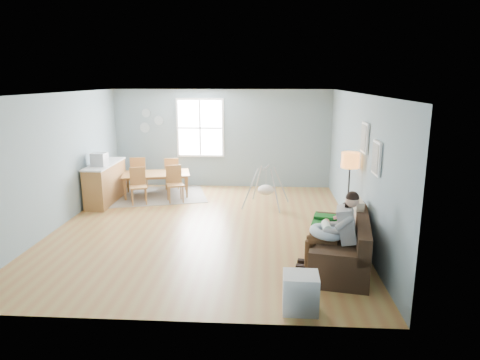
# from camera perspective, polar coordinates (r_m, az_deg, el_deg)

# --- Properties ---
(room) EXTENTS (8.40, 9.40, 3.90)m
(room) POSITION_cam_1_polar(r_m,az_deg,el_deg) (8.36, -4.97, 9.54)
(room) COLOR #A66E3B
(window) EXTENTS (1.32, 0.08, 1.62)m
(window) POSITION_cam_1_polar(r_m,az_deg,el_deg) (11.93, -5.33, 6.93)
(window) COLOR white
(window) RESTS_ON room
(pictures) EXTENTS (0.05, 1.34, 0.74)m
(pictures) POSITION_cam_1_polar(r_m,az_deg,el_deg) (7.49, 16.97, 4.18)
(pictures) COLOR white
(pictures) RESTS_ON room
(wall_plates) EXTENTS (0.67, 0.02, 0.66)m
(wall_plates) POSITION_cam_1_polar(r_m,az_deg,el_deg) (12.21, -11.92, 7.70)
(wall_plates) COLOR #91A8AE
(wall_plates) RESTS_ON room
(sofa) EXTENTS (1.20, 2.14, 0.82)m
(sofa) POSITION_cam_1_polar(r_m,az_deg,el_deg) (7.25, 13.62, -8.74)
(sofa) COLOR black
(sofa) RESTS_ON room
(green_throw) EXTENTS (1.07, 0.96, 0.04)m
(green_throw) POSITION_cam_1_polar(r_m,az_deg,el_deg) (7.80, 13.16, -5.31)
(green_throw) COLOR #155C1D
(green_throw) RESTS_ON sofa
(beige_pillow) EXTENTS (0.15, 0.47, 0.47)m
(beige_pillow) POSITION_cam_1_polar(r_m,az_deg,el_deg) (7.61, 15.41, -4.24)
(beige_pillow) COLOR tan
(beige_pillow) RESTS_ON sofa
(father) EXTENTS (0.97, 0.54, 1.32)m
(father) POSITION_cam_1_polar(r_m,az_deg,el_deg) (6.83, 12.71, -6.36)
(father) COLOR gray
(father) RESTS_ON sofa
(nursing_pillow) EXTENTS (0.56, 0.54, 0.21)m
(nursing_pillow) POSITION_cam_1_polar(r_m,az_deg,el_deg) (6.86, 11.41, -6.83)
(nursing_pillow) COLOR silver
(nursing_pillow) RESTS_ON father
(infant) EXTENTS (0.14, 0.38, 0.14)m
(infant) POSITION_cam_1_polar(r_m,az_deg,el_deg) (6.86, 11.44, -6.01)
(infant) COLOR silver
(infant) RESTS_ON nursing_pillow
(toddler) EXTENTS (0.51, 0.27, 0.78)m
(toddler) POSITION_cam_1_polar(r_m,az_deg,el_deg) (7.30, 13.19, -5.27)
(toddler) COLOR white
(toddler) RESTS_ON sofa
(floor_lamp) EXTENTS (0.33, 0.33, 1.63)m
(floor_lamp) POSITION_cam_1_polar(r_m,az_deg,el_deg) (8.27, 14.44, 1.65)
(floor_lamp) COLOR black
(floor_lamp) RESTS_ON room
(storage_cube) EXTENTS (0.47, 0.42, 0.51)m
(storage_cube) POSITION_cam_1_polar(r_m,az_deg,el_deg) (5.81, 7.98, -14.63)
(storage_cube) COLOR silver
(storage_cube) RESTS_ON room
(rug) EXTENTS (2.84, 2.44, 0.01)m
(rug) POSITION_cam_1_polar(r_m,az_deg,el_deg) (11.37, -11.00, -2.03)
(rug) COLOR gray
(rug) RESTS_ON room
(dining_table) EXTENTS (1.86, 1.30, 0.60)m
(dining_table) POSITION_cam_1_polar(r_m,az_deg,el_deg) (11.29, -11.06, -0.60)
(dining_table) COLOR olive
(dining_table) RESTS_ON rug
(chair_sw) EXTENTS (0.51, 0.51, 0.88)m
(chair_sw) POSITION_cam_1_polar(r_m,az_deg,el_deg) (10.66, -13.42, -0.45)
(chair_sw) COLOR brown
(chair_sw) RESTS_ON rug
(chair_se) EXTENTS (0.52, 0.52, 0.89)m
(chair_se) POSITION_cam_1_polar(r_m,az_deg,el_deg) (10.67, -8.72, -0.17)
(chair_se) COLOR brown
(chair_se) RESTS_ON rug
(chair_nw) EXTENTS (0.48, 0.48, 0.94)m
(chair_nw) POSITION_cam_1_polar(r_m,az_deg,el_deg) (11.83, -13.35, 1.10)
(chair_nw) COLOR brown
(chair_nw) RESTS_ON rug
(chair_ne) EXTENTS (0.47, 0.47, 0.88)m
(chair_ne) POSITION_cam_1_polar(r_m,az_deg,el_deg) (11.85, -9.07, 1.13)
(chair_ne) COLOR brown
(chair_ne) RESTS_ON rug
(counter) EXTENTS (0.53, 1.74, 0.97)m
(counter) POSITION_cam_1_polar(r_m,az_deg,el_deg) (10.99, -17.49, -0.31)
(counter) COLOR olive
(counter) RESTS_ON room
(monitor) EXTENTS (0.34, 0.33, 0.31)m
(monitor) POSITION_cam_1_polar(r_m,az_deg,el_deg) (10.56, -18.27, 2.62)
(monitor) COLOR #AAA9AE
(monitor) RESTS_ON counter
(baby_swing) EXTENTS (1.14, 1.15, 0.95)m
(baby_swing) POSITION_cam_1_polar(r_m,az_deg,el_deg) (10.13, 3.47, -1.22)
(baby_swing) COLOR #AAA9AE
(baby_swing) RESTS_ON room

